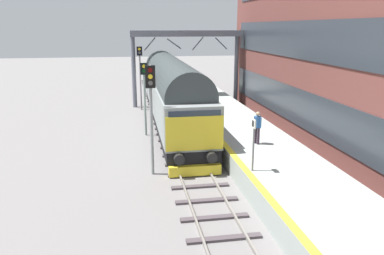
{
  "coord_description": "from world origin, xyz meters",
  "views": [
    {
      "loc": [
        -2.83,
        -18.9,
        6.67
      ],
      "look_at": [
        0.2,
        -0.85,
        1.77
      ],
      "focal_mm": 35.27,
      "sensor_mm": 36.0,
      "label": 1
    }
  ],
  "objects_px": {
    "signal_post_near": "(151,107)",
    "signal_post_mid": "(145,91)",
    "waiting_passenger": "(257,125)",
    "diesel_locomotive": "(172,91)",
    "signal_post_far": "(140,72)",
    "platform_number_sign": "(253,137)"
  },
  "relations": [
    {
      "from": "signal_post_far",
      "to": "platform_number_sign",
      "type": "bearing_deg",
      "value": -77.26
    },
    {
      "from": "signal_post_far",
      "to": "platform_number_sign",
      "type": "height_order",
      "value": "signal_post_far"
    },
    {
      "from": "waiting_passenger",
      "to": "signal_post_near",
      "type": "bearing_deg",
      "value": 74.47
    },
    {
      "from": "signal_post_near",
      "to": "signal_post_far",
      "type": "bearing_deg",
      "value": 90.0
    },
    {
      "from": "signal_post_mid",
      "to": "signal_post_far",
      "type": "height_order",
      "value": "signal_post_far"
    },
    {
      "from": "diesel_locomotive",
      "to": "signal_post_near",
      "type": "relative_size",
      "value": 3.69
    },
    {
      "from": "diesel_locomotive",
      "to": "platform_number_sign",
      "type": "height_order",
      "value": "diesel_locomotive"
    },
    {
      "from": "signal_post_near",
      "to": "platform_number_sign",
      "type": "xyz_separation_m",
      "value": [
        3.88,
        -2.76,
        -0.8
      ]
    },
    {
      "from": "diesel_locomotive",
      "to": "signal_post_far",
      "type": "height_order",
      "value": "signal_post_far"
    },
    {
      "from": "diesel_locomotive",
      "to": "signal_post_mid",
      "type": "height_order",
      "value": "diesel_locomotive"
    },
    {
      "from": "diesel_locomotive",
      "to": "platform_number_sign",
      "type": "xyz_separation_m",
      "value": [
        1.97,
        -11.44,
        -0.06
      ]
    },
    {
      "from": "signal_post_far",
      "to": "platform_number_sign",
      "type": "relative_size",
      "value": 2.39
    },
    {
      "from": "diesel_locomotive",
      "to": "signal_post_mid",
      "type": "relative_size",
      "value": 4.1
    },
    {
      "from": "diesel_locomotive",
      "to": "signal_post_far",
      "type": "distance_m",
      "value": 6.06
    },
    {
      "from": "signal_post_far",
      "to": "waiting_passenger",
      "type": "xyz_separation_m",
      "value": [
        5.26,
        -13.68,
        -1.17
      ]
    },
    {
      "from": "signal_post_near",
      "to": "waiting_passenger",
      "type": "relative_size",
      "value": 3.09
    },
    {
      "from": "signal_post_near",
      "to": "waiting_passenger",
      "type": "height_order",
      "value": "signal_post_near"
    },
    {
      "from": "platform_number_sign",
      "to": "diesel_locomotive",
      "type": "bearing_deg",
      "value": 99.77
    },
    {
      "from": "signal_post_near",
      "to": "signal_post_mid",
      "type": "bearing_deg",
      "value": 90.0
    },
    {
      "from": "diesel_locomotive",
      "to": "waiting_passenger",
      "type": "relative_size",
      "value": 11.4
    },
    {
      "from": "signal_post_mid",
      "to": "waiting_passenger",
      "type": "height_order",
      "value": "signal_post_mid"
    },
    {
      "from": "signal_post_far",
      "to": "signal_post_near",
      "type": "bearing_deg",
      "value": -90.0
    }
  ]
}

